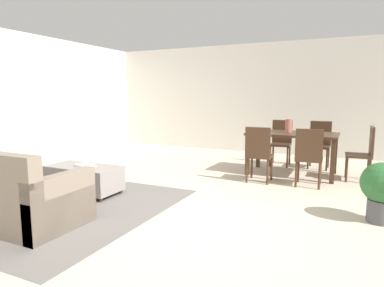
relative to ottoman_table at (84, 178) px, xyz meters
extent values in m
plane|color=beige|center=(1.78, -0.25, -0.23)|extent=(10.80, 10.80, 0.00)
cube|color=silver|center=(1.78, 4.75, 1.12)|extent=(9.00, 0.12, 2.70)
cube|color=slate|center=(-0.06, -0.59, -0.23)|extent=(3.00, 2.80, 0.01)
cube|color=gray|center=(-0.13, -1.17, -0.02)|extent=(2.02, 0.86, 0.42)
cube|color=gray|center=(0.81, -1.17, 0.08)|extent=(0.14, 0.86, 0.62)
cube|color=beige|center=(0.26, -1.26, 0.37)|extent=(0.37, 0.10, 0.37)
cube|color=gray|center=(0.00, 0.00, 0.00)|extent=(1.07, 0.54, 0.35)
cylinder|color=#422B1C|center=(-0.49, 0.22, -0.20)|extent=(0.05, 0.05, 0.06)
cylinder|color=#422B1C|center=(0.49, 0.22, -0.20)|extent=(0.05, 0.05, 0.06)
cylinder|color=#422B1C|center=(-0.49, -0.22, -0.20)|extent=(0.05, 0.05, 0.06)
cylinder|color=#422B1C|center=(0.49, -0.22, -0.20)|extent=(0.05, 0.05, 0.06)
cube|color=#422B1C|center=(2.52, 2.54, 0.51)|extent=(1.53, 0.89, 0.04)
cube|color=#422B1C|center=(1.82, 2.92, 0.13)|extent=(0.07, 0.07, 0.72)
cube|color=#422B1C|center=(3.23, 2.92, 0.13)|extent=(0.07, 0.07, 0.72)
cube|color=#422B1C|center=(1.82, 2.16, 0.13)|extent=(0.07, 0.07, 0.72)
cube|color=#422B1C|center=(3.23, 2.16, 0.13)|extent=(0.07, 0.07, 0.72)
cube|color=#422B1C|center=(2.13, 1.80, 0.20)|extent=(0.41, 0.41, 0.04)
cube|color=#422B1C|center=(2.13, 1.62, 0.45)|extent=(0.40, 0.05, 0.47)
cylinder|color=#422B1C|center=(1.95, 1.97, -0.03)|extent=(0.04, 0.04, 0.41)
cylinder|color=#422B1C|center=(2.29, 1.98, -0.03)|extent=(0.04, 0.04, 0.41)
cylinder|color=#422B1C|center=(1.96, 1.63, -0.03)|extent=(0.04, 0.04, 0.41)
cylinder|color=#422B1C|center=(2.30, 1.64, -0.03)|extent=(0.04, 0.04, 0.41)
cube|color=#422B1C|center=(2.90, 1.86, 0.20)|extent=(0.42, 0.42, 0.04)
cube|color=#422B1C|center=(2.90, 1.68, 0.45)|extent=(0.40, 0.06, 0.47)
cylinder|color=#422B1C|center=(2.72, 2.02, -0.03)|extent=(0.04, 0.04, 0.41)
cylinder|color=#422B1C|center=(3.06, 2.03, -0.03)|extent=(0.04, 0.04, 0.41)
cylinder|color=#422B1C|center=(2.73, 1.68, -0.03)|extent=(0.04, 0.04, 0.41)
cylinder|color=#422B1C|center=(3.07, 1.69, -0.03)|extent=(0.04, 0.04, 0.41)
cube|color=#422B1C|center=(2.18, 3.27, 0.20)|extent=(0.42, 0.42, 0.04)
cube|color=#422B1C|center=(2.17, 3.45, 0.45)|extent=(0.40, 0.06, 0.47)
cylinder|color=#422B1C|center=(2.36, 3.11, -0.03)|extent=(0.04, 0.04, 0.41)
cylinder|color=#422B1C|center=(2.02, 3.10, -0.03)|extent=(0.04, 0.04, 0.41)
cylinder|color=#422B1C|center=(2.34, 3.45, -0.03)|extent=(0.04, 0.04, 0.41)
cylinder|color=#422B1C|center=(2.00, 3.44, -0.03)|extent=(0.04, 0.04, 0.41)
cube|color=#422B1C|center=(2.92, 3.30, 0.20)|extent=(0.41, 0.41, 0.04)
cube|color=#422B1C|center=(2.92, 3.48, 0.45)|extent=(0.40, 0.05, 0.47)
cylinder|color=#422B1C|center=(3.08, 3.13, -0.03)|extent=(0.04, 0.04, 0.41)
cylinder|color=#422B1C|center=(2.74, 3.13, -0.03)|extent=(0.04, 0.04, 0.41)
cylinder|color=#422B1C|center=(3.09, 3.47, -0.03)|extent=(0.04, 0.04, 0.41)
cylinder|color=#422B1C|center=(2.75, 3.47, -0.03)|extent=(0.04, 0.04, 0.41)
cube|color=#422B1C|center=(3.60, 2.55, 0.20)|extent=(0.42, 0.42, 0.04)
cube|color=#422B1C|center=(3.78, 2.56, 0.45)|extent=(0.06, 0.40, 0.47)
cylinder|color=#422B1C|center=(3.44, 2.37, -0.03)|extent=(0.04, 0.04, 0.41)
cylinder|color=#422B1C|center=(3.43, 2.71, -0.03)|extent=(0.04, 0.04, 0.41)
cylinder|color=#422B1C|center=(3.78, 2.39, -0.03)|extent=(0.04, 0.04, 0.41)
cylinder|color=#422B1C|center=(3.76, 2.73, -0.03)|extent=(0.04, 0.04, 0.41)
cylinder|color=#B26659|center=(2.44, 2.58, 0.65)|extent=(0.11, 0.11, 0.24)
cube|color=silver|center=(0.04, -0.02, 0.19)|extent=(0.30, 0.25, 0.03)
cylinder|color=#4C4C51|center=(3.82, 0.56, -0.10)|extent=(0.28, 0.28, 0.26)
sphere|color=#2D6633|center=(3.82, 0.56, 0.22)|extent=(0.46, 0.46, 0.46)
camera|label=1|loc=(3.47, -3.61, 1.17)|focal=31.41mm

